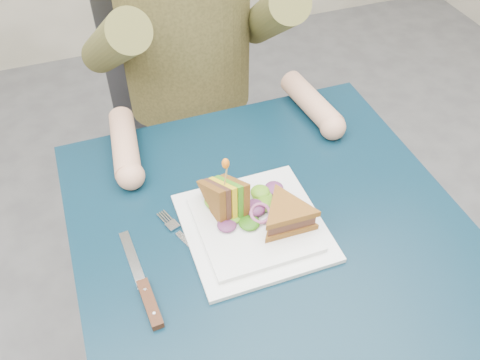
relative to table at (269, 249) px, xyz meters
name	(u,v)px	position (x,y,z in m)	size (l,w,h in m)	color
table	(269,249)	(0.00, 0.00, 0.00)	(0.75, 0.75, 0.73)	black
chair	(185,103)	(0.00, 0.69, -0.11)	(0.42, 0.40, 0.93)	#47474C
diner	(185,5)	(0.00, 0.57, 0.26)	(0.54, 0.59, 0.74)	#4A4321
plate	(254,226)	(-0.04, 0.00, 0.09)	(0.26, 0.26, 0.02)	white
sandwich_flat	(287,216)	(0.02, -0.02, 0.12)	(0.13, 0.13, 0.05)	brown
sandwich_upright	(227,199)	(-0.07, 0.05, 0.13)	(0.08, 0.13, 0.13)	brown
fork	(188,242)	(-0.16, 0.01, 0.08)	(0.08, 0.17, 0.01)	silver
knife	(147,294)	(-0.26, -0.08, 0.09)	(0.04, 0.22, 0.02)	silver
toothpick	(226,175)	(-0.07, 0.05, 0.20)	(0.00, 0.00, 0.06)	tan
toothpick_frill	(226,164)	(-0.07, 0.05, 0.23)	(0.01, 0.01, 0.02)	orange
lettuce_spill	(255,214)	(-0.03, 0.01, 0.11)	(0.15, 0.13, 0.02)	#337A14
onion_ring	(260,213)	(-0.02, 0.01, 0.11)	(0.04, 0.04, 0.01)	#9E4C7A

